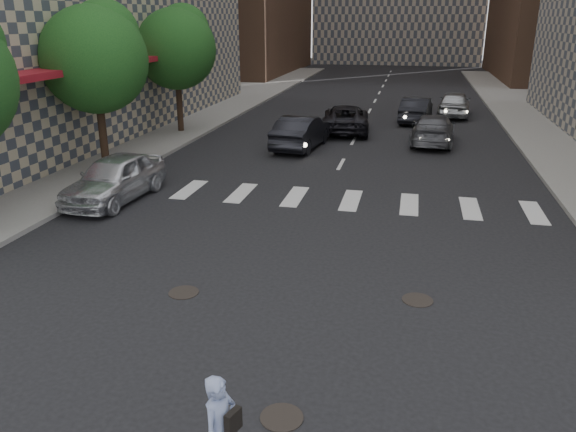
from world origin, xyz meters
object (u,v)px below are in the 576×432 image
(tree_b, at_px, (97,54))
(traffic_car_b, at_px, (433,129))
(silver_sedan, at_px, (115,178))
(traffic_car_a, at_px, (301,132))
(traffic_car_c, at_px, (346,119))
(traffic_car_d, at_px, (454,104))
(traffic_car_e, at_px, (416,110))
(tree_c, at_px, (178,45))
(skateboarder, at_px, (221,431))

(tree_b, distance_m, traffic_car_b, 16.12)
(tree_b, distance_m, silver_sedan, 5.98)
(traffic_car_a, bearing_deg, traffic_car_c, -102.78)
(tree_b, relative_size, traffic_car_d, 1.38)
(traffic_car_b, bearing_deg, traffic_car_a, 25.75)
(silver_sedan, bearing_deg, traffic_car_b, 50.80)
(traffic_car_b, xyz_separation_m, traffic_car_d, (1.49, 8.80, 0.08))
(traffic_car_b, xyz_separation_m, traffic_car_e, (-0.87, 6.06, 0.02))
(tree_c, bearing_deg, traffic_car_e, 26.05)
(silver_sedan, bearing_deg, traffic_car_e, 64.11)
(traffic_car_a, bearing_deg, silver_sedan, 70.28)
(traffic_car_b, distance_m, traffic_car_d, 8.93)
(traffic_car_d, bearing_deg, traffic_car_a, 60.72)
(tree_b, height_order, silver_sedan, tree_b)
(traffic_car_c, height_order, traffic_car_e, traffic_car_e)
(traffic_car_b, bearing_deg, tree_c, 4.62)
(tree_c, xyz_separation_m, traffic_car_a, (7.15, -2.39, -3.85))
(traffic_car_a, bearing_deg, traffic_car_e, -115.65)
(tree_b, distance_m, traffic_car_a, 9.87)
(tree_c, xyz_separation_m, traffic_car_e, (12.52, 6.12, -3.90))
(traffic_car_b, relative_size, traffic_car_c, 0.94)
(tree_b, xyz_separation_m, traffic_car_b, (13.40, 8.06, -3.91))
(silver_sedan, relative_size, traffic_car_b, 0.92)
(traffic_car_a, xyz_separation_m, traffic_car_d, (7.74, 11.25, 0.02))
(tree_b, relative_size, silver_sedan, 1.41)
(traffic_car_c, bearing_deg, skateboarder, 87.75)
(traffic_car_d, bearing_deg, traffic_car_b, 85.64)
(tree_b, relative_size, traffic_car_a, 1.37)
(traffic_car_d, bearing_deg, tree_b, 53.80)
(traffic_car_b, bearing_deg, traffic_car_c, -19.71)
(silver_sedan, distance_m, traffic_car_a, 10.57)
(traffic_car_e, bearing_deg, silver_sedan, 66.66)
(tree_c, height_order, silver_sedan, tree_c)
(tree_c, bearing_deg, silver_sedan, -78.31)
(skateboarder, xyz_separation_m, traffic_car_b, (3.21, 23.20, -0.17))
(tree_c, relative_size, traffic_car_b, 1.31)
(traffic_car_b, bearing_deg, tree_b, 35.40)
(tree_c, height_order, traffic_car_b, tree_c)
(traffic_car_d, relative_size, traffic_car_e, 1.05)
(tree_b, bearing_deg, traffic_car_b, 31.03)
(silver_sedan, height_order, traffic_car_a, silver_sedan)
(traffic_car_a, bearing_deg, traffic_car_d, -117.89)
(tree_b, distance_m, traffic_car_c, 13.95)
(skateboarder, bearing_deg, traffic_car_a, 117.68)
(tree_b, height_order, traffic_car_e, tree_b)
(traffic_car_b, bearing_deg, traffic_car_d, -95.23)
(tree_c, height_order, skateboarder, tree_c)
(tree_b, distance_m, traffic_car_e, 19.27)
(tree_c, bearing_deg, traffic_car_b, 0.26)
(traffic_car_a, height_order, traffic_car_b, traffic_car_a)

